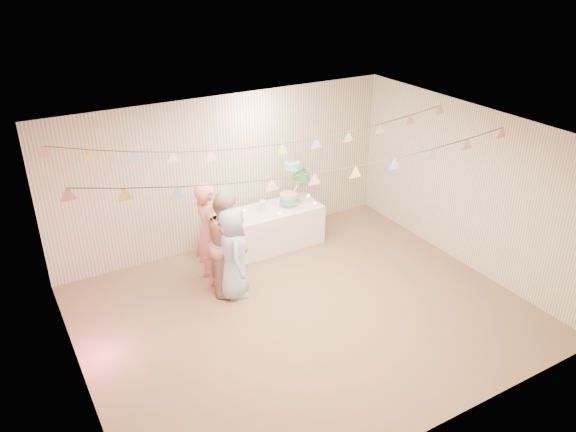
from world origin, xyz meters
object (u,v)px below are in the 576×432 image
person_adult_b (228,242)px  person_child (233,252)px  cake_stand (295,178)px  table (268,228)px  person_adult_a (208,234)px

person_adult_b → person_child: size_ratio=1.12×
cake_stand → table: bearing=-174.8°
person_adult_a → person_child: (0.16, -0.51, -0.11)m
cake_stand → person_adult_b: (-1.67, -0.91, -0.35)m
cake_stand → person_adult_b: bearing=-151.5°
person_adult_b → person_child: (-0.01, -0.17, -0.08)m
table → cake_stand: bearing=5.2°
person_adult_a → person_child: bearing=-162.7°
table → person_adult_b: person_adult_b is taller
person_adult_b → table: bearing=-24.9°
table → person_adult_a: person_adult_a is taller
table → cake_stand: size_ratio=2.35×
table → person_adult_b: (-1.12, -0.86, 0.45)m
table → person_child: 1.58m
person_adult_b → person_child: 0.19m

